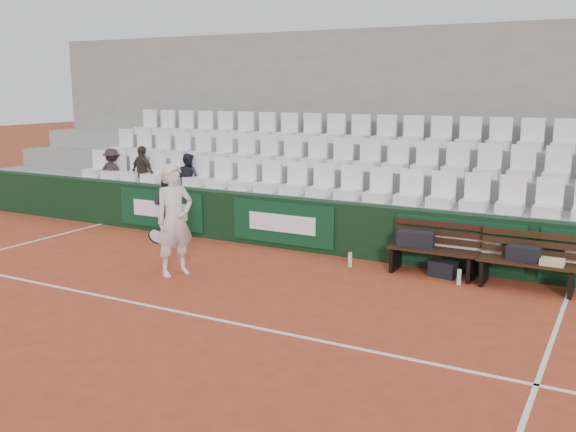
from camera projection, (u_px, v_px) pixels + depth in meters
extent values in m
plane|color=#AB4326|center=(165.00, 309.00, 9.14)|extent=(80.00, 80.00, 0.00)
cube|color=white|center=(165.00, 309.00, 9.14)|extent=(18.00, 0.06, 0.01)
cube|color=black|center=(296.00, 223.00, 12.49)|extent=(18.00, 0.30, 1.00)
cube|color=#0C381E|center=(161.00, 209.00, 13.84)|extent=(2.20, 0.04, 0.82)
cube|color=#0C381E|center=(282.00, 223.00, 12.44)|extent=(2.20, 0.04, 0.82)
cube|color=#0C381E|center=(458.00, 243.00, 10.85)|extent=(2.20, 0.04, 0.82)
cube|color=gray|center=(310.00, 218.00, 13.03)|extent=(18.00, 0.95, 1.00)
cube|color=gray|center=(330.00, 200.00, 13.81)|extent=(18.00, 0.95, 1.45)
cube|color=#969693|center=(347.00, 184.00, 14.58)|extent=(18.00, 0.95, 1.90)
cube|color=gray|center=(359.00, 127.00, 14.87)|extent=(18.00, 0.30, 4.40)
cube|color=white|center=(306.00, 179.00, 12.72)|extent=(11.90, 0.44, 0.63)
cube|color=white|center=(327.00, 152.00, 13.45)|extent=(11.90, 0.44, 0.63)
cube|color=silver|center=(345.00, 128.00, 14.18)|extent=(11.90, 0.44, 0.63)
cube|color=black|center=(433.00, 262.00, 10.78)|extent=(1.50, 0.56, 0.45)
cube|color=#311B0E|center=(527.00, 275.00, 10.01)|extent=(1.50, 0.56, 0.45)
cube|color=black|center=(416.00, 239.00, 10.88)|extent=(0.65, 0.36, 0.27)
cube|color=black|center=(524.00, 254.00, 9.98)|extent=(0.52, 0.29, 0.23)
cube|color=#D1C387|center=(552.00, 262.00, 9.76)|extent=(0.35, 0.26, 0.10)
cube|color=black|center=(443.00, 269.00, 10.68)|extent=(0.48, 0.34, 0.27)
cylinder|color=silver|center=(350.00, 260.00, 11.28)|extent=(0.07, 0.07, 0.26)
cylinder|color=silver|center=(459.00, 277.00, 10.26)|extent=(0.07, 0.07, 0.25)
imported|color=silver|center=(175.00, 220.00, 10.66)|extent=(0.68, 0.80, 1.88)
torus|color=black|center=(156.00, 236.00, 10.91)|extent=(0.19, 0.30, 0.26)
cylinder|color=black|center=(162.00, 226.00, 10.81)|extent=(0.26, 0.03, 0.20)
imported|color=black|center=(167.00, 205.00, 13.62)|extent=(0.74, 0.63, 1.30)
imported|color=#271F25|center=(111.00, 153.00, 15.13)|extent=(0.80, 0.55, 1.14)
imported|color=#2F2B26|center=(142.00, 153.00, 14.68)|extent=(0.77, 0.44, 1.24)
imported|color=black|center=(187.00, 159.00, 14.09)|extent=(0.58, 0.46, 1.13)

